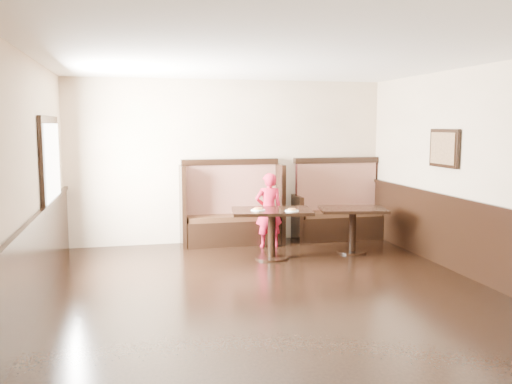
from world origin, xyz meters
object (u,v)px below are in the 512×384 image
object	(u,v)px
booth_main	(232,213)
table_main	(272,221)
child	(269,210)
table_neighbor	(353,219)
booth_neighbor	(338,212)

from	to	relation	value
booth_main	table_main	distance (m)	1.27
table_main	child	xyz separation A→B (m)	(0.15, 0.78, 0.04)
booth_main	table_main	world-z (taller)	booth_main
table_neighbor	booth_neighbor	bearing A→B (deg)	91.99
table_neighbor	child	world-z (taller)	child
table_main	child	size ratio (longest dim) A/B	1.03
table_neighbor	child	bearing A→B (deg)	162.86
booth_neighbor	table_neighbor	world-z (taller)	booth_neighbor
table_main	child	bearing A→B (deg)	87.13
table_main	child	distance (m)	0.80
booth_neighbor	table_main	bearing A→B (deg)	-142.23
booth_neighbor	table_neighbor	size ratio (longest dim) A/B	1.44
booth_main	table_neighbor	distance (m)	2.07
table_neighbor	child	distance (m)	1.39
booth_main	table_neighbor	world-z (taller)	booth_main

